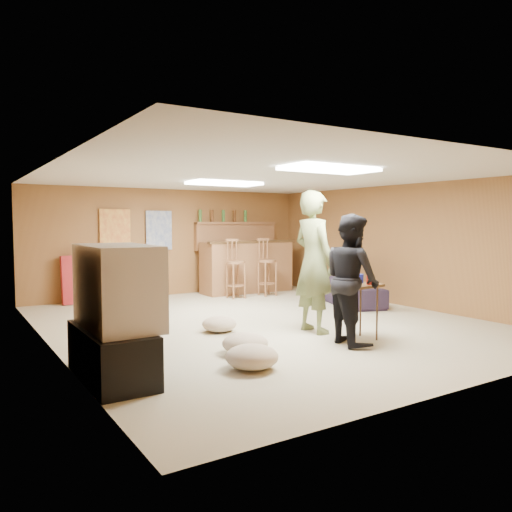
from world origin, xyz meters
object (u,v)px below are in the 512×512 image
bar_counter (247,267)px  tray_table (357,312)px  sofa (349,289)px  tv_body (118,286)px  person_olive (314,262)px  person_black (352,279)px

bar_counter → tray_table: size_ratio=2.76×
bar_counter → tray_table: (-1.08, -4.53, -0.19)m
sofa → tray_table: bearing=158.6°
tv_body → person_olive: 2.96m
person_black → sofa: bearing=-30.2°
person_black → sofa: person_black is taller
bar_counter → tray_table: 4.66m
tv_body → sofa: tv_body is taller
tv_body → bar_counter: (4.15, 4.45, -0.35)m
tray_table → bar_counter: bearing=76.6°
person_olive → tray_table: bearing=-167.3°
tv_body → bar_counter: size_ratio=0.55×
bar_counter → person_black: person_black is taller
tv_body → tray_table: tv_body is taller
person_olive → tray_table: person_olive is taller
tv_body → person_black: person_black is taller
tv_body → person_black: bearing=-3.4°
person_olive → tray_table: 0.93m
tv_body → sofa: (4.98, 2.14, -0.64)m
tv_body → person_olive: bearing=11.7°
person_black → tray_table: 0.50m
person_black → tray_table: (0.19, 0.09, -0.45)m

